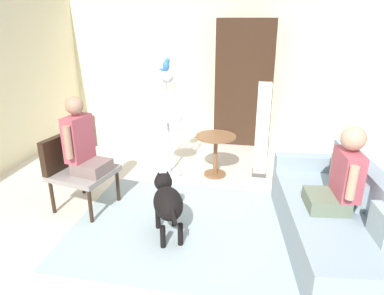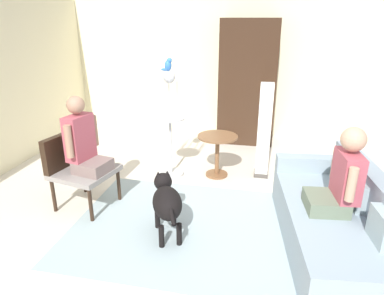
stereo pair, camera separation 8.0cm
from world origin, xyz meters
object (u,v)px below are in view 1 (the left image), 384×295
Objects in this scene: round_end_table at (216,148)px; column_lamp at (262,131)px; bird_cage_stand at (168,124)px; armoire_cabinet at (244,83)px; parrot at (166,65)px; armchair at (75,165)px; dog at (167,201)px; person_on_armchair at (82,142)px; person_on_couch at (341,176)px; couch at (337,219)px.

column_lamp is at bearing 11.47° from round_end_table.
bird_cage_stand is 0.69× the size of armoire_cabinet.
column_lamp is 1.59m from armoire_cabinet.
armoire_cabinet reaches higher than round_end_table.
parrot reaches higher than bird_cage_stand.
parrot is at bearing -119.17° from armoire_cabinet.
round_end_table is at bearing -100.23° from armoire_cabinet.
armchair is 0.59× the size of bird_cage_stand.
person_on_armchair is at bearing 161.23° from dog.
person_on_couch is 3.27m from armoire_cabinet.
couch is at bearing 46.26° from person_on_couch.
person_on_armchair is 1.23m from dog.
person_on_couch is at bearing -46.77° from round_end_table.
person_on_couch is 1.73m from column_lamp.
armoire_cabinet reaches higher than dog.
armchair is 1.93m from round_end_table.
person_on_armchair is 2.42m from column_lamp.
bird_cage_stand is 8.65× the size of parrot.
dog is (-1.70, -0.14, 0.10)m from couch.
armoire_cabinet is (0.95, 1.73, 0.31)m from bird_cage_stand.
armchair is 1.14× the size of dog.
person_on_armchair is at bearing -123.72° from parrot.
parrot reaches higher than person_on_couch.
round_end_table is at bearing 8.38° from bird_cage_stand.
dog is (-0.31, -1.55, -0.02)m from round_end_table.
bird_cage_stand is at bearing -0.00° from parrot.
parrot is (0.87, 1.06, 1.05)m from armchair.
round_end_table is 1.78m from armoire_cabinet.
couch is 0.48m from person_on_couch.
person_on_couch is 2.56m from parrot.
armoire_cabinet is at bearing 79.77° from round_end_table.
person_on_couch is (-0.03, -0.03, 0.48)m from couch.
armchair is 1.07× the size of person_on_couch.
person_on_couch is 2.01m from round_end_table.
couch is 1.98m from round_end_table.
armoire_cabinet is (1.69, 2.81, 0.25)m from person_on_armchair.
person_on_couch is 2.42m from bird_cage_stand.
column_lamp is at bearing 116.11° from couch.
person_on_couch is (2.89, -0.29, 0.24)m from armchair.
armoire_cabinet is at bearing 60.83° from parrot.
round_end_table is at bearing 8.27° from parrot.
bird_cage_stand reaches higher than person_on_armchair.
dog is at bearing -119.24° from column_lamp.
person_on_armchair is at bearing -124.06° from bird_cage_stand.
armchair is at bearing -149.41° from column_lamp.
round_end_table is (1.54, 1.15, -0.12)m from armchair.
dog is (1.09, -0.37, -0.44)m from person_on_armchair.
person_on_couch is at bearing -133.74° from couch.
armchair is 0.66× the size of column_lamp.
person_on_armchair reaches higher than column_lamp.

